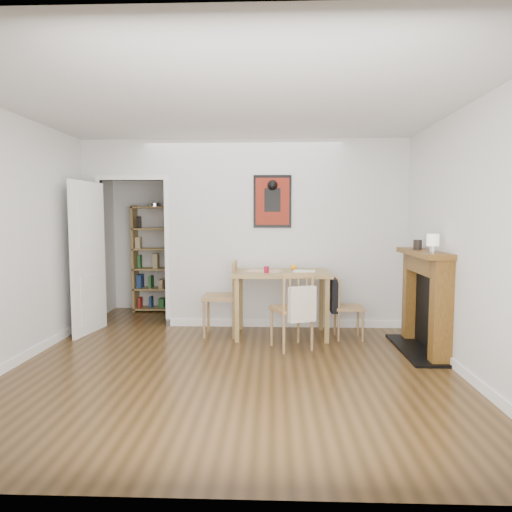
{
  "coord_description": "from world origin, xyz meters",
  "views": [
    {
      "loc": [
        0.4,
        -4.95,
        1.53
      ],
      "look_at": [
        0.2,
        0.6,
        1.06
      ],
      "focal_mm": 32.0,
      "sensor_mm": 36.0,
      "label": 1
    }
  ],
  "objects_px": {
    "bookshelf": "(156,259)",
    "fireplace": "(426,298)",
    "dining_table": "(281,279)",
    "ceramic_jar_b": "(417,244)",
    "red_glass": "(267,270)",
    "mantel_lamp": "(433,241)",
    "orange_fruit": "(294,267)",
    "chair_front": "(292,309)",
    "notebook": "(304,271)",
    "chair_right": "(347,307)",
    "ceramic_jar_a": "(418,245)",
    "chair_left": "(220,298)"
  },
  "relations": [
    {
      "from": "bookshelf",
      "to": "fireplace",
      "type": "bearing_deg",
      "value": -30.41
    },
    {
      "from": "dining_table",
      "to": "ceramic_jar_b",
      "type": "relative_size",
      "value": 12.54
    },
    {
      "from": "dining_table",
      "to": "red_glass",
      "type": "distance_m",
      "value": 0.28
    },
    {
      "from": "mantel_lamp",
      "to": "bookshelf",
      "type": "bearing_deg",
      "value": 145.21
    },
    {
      "from": "orange_fruit",
      "to": "fireplace",
      "type": "bearing_deg",
      "value": -27.73
    },
    {
      "from": "dining_table",
      "to": "chair_front",
      "type": "relative_size",
      "value": 1.35
    },
    {
      "from": "mantel_lamp",
      "to": "notebook",
      "type": "bearing_deg",
      "value": 143.3
    },
    {
      "from": "chair_right",
      "to": "mantel_lamp",
      "type": "distance_m",
      "value": 1.44
    },
    {
      "from": "fireplace",
      "to": "ceramic_jar_b",
      "type": "height_order",
      "value": "ceramic_jar_b"
    },
    {
      "from": "bookshelf",
      "to": "ceramic_jar_a",
      "type": "relative_size",
      "value": 15.08
    },
    {
      "from": "dining_table",
      "to": "orange_fruit",
      "type": "height_order",
      "value": "orange_fruit"
    },
    {
      "from": "dining_table",
      "to": "ceramic_jar_a",
      "type": "xyz_separation_m",
      "value": [
        1.57,
        -0.48,
        0.48
      ]
    },
    {
      "from": "fireplace",
      "to": "ceramic_jar_b",
      "type": "xyz_separation_m",
      "value": [
        -0.03,
        0.31,
        0.59
      ]
    },
    {
      "from": "notebook",
      "to": "mantel_lamp",
      "type": "bearing_deg",
      "value": -36.7
    },
    {
      "from": "orange_fruit",
      "to": "notebook",
      "type": "xyz_separation_m",
      "value": [
        0.13,
        -0.17,
        -0.03
      ]
    },
    {
      "from": "red_glass",
      "to": "ceramic_jar_a",
      "type": "bearing_deg",
      "value": -10.8
    },
    {
      "from": "orange_fruit",
      "to": "mantel_lamp",
      "type": "height_order",
      "value": "mantel_lamp"
    },
    {
      "from": "chair_right",
      "to": "fireplace",
      "type": "height_order",
      "value": "fireplace"
    },
    {
      "from": "chair_left",
      "to": "chair_front",
      "type": "height_order",
      "value": "chair_left"
    },
    {
      "from": "dining_table",
      "to": "chair_front",
      "type": "xyz_separation_m",
      "value": [
        0.12,
        -0.58,
        -0.27
      ]
    },
    {
      "from": "mantel_lamp",
      "to": "chair_right",
      "type": "bearing_deg",
      "value": 130.28
    },
    {
      "from": "bookshelf",
      "to": "ceramic_jar_b",
      "type": "relative_size",
      "value": 17.58
    },
    {
      "from": "ceramic_jar_a",
      "to": "bookshelf",
      "type": "bearing_deg",
      "value": 150.69
    },
    {
      "from": "chair_right",
      "to": "notebook",
      "type": "distance_m",
      "value": 0.71
    },
    {
      "from": "dining_table",
      "to": "mantel_lamp",
      "type": "bearing_deg",
      "value": -31.5
    },
    {
      "from": "ceramic_jar_a",
      "to": "ceramic_jar_b",
      "type": "distance_m",
      "value": 0.18
    },
    {
      "from": "chair_left",
      "to": "ceramic_jar_a",
      "type": "relative_size",
      "value": 8.53
    },
    {
      "from": "ceramic_jar_a",
      "to": "dining_table",
      "type": "bearing_deg",
      "value": 162.95
    },
    {
      "from": "chair_left",
      "to": "chair_front",
      "type": "xyz_separation_m",
      "value": [
        0.91,
        -0.6,
        -0.02
      ]
    },
    {
      "from": "red_glass",
      "to": "mantel_lamp",
      "type": "xyz_separation_m",
      "value": [
        1.76,
        -0.82,
        0.4
      ]
    },
    {
      "from": "chair_right",
      "to": "fireplace",
      "type": "xyz_separation_m",
      "value": [
        0.8,
        -0.52,
        0.21
      ]
    },
    {
      "from": "notebook",
      "to": "mantel_lamp",
      "type": "relative_size",
      "value": 1.37
    },
    {
      "from": "chair_left",
      "to": "dining_table",
      "type": "bearing_deg",
      "value": -1.7
    },
    {
      "from": "dining_table",
      "to": "orange_fruit",
      "type": "distance_m",
      "value": 0.27
    },
    {
      "from": "dining_table",
      "to": "fireplace",
      "type": "height_order",
      "value": "fireplace"
    },
    {
      "from": "dining_table",
      "to": "orange_fruit",
      "type": "xyz_separation_m",
      "value": [
        0.16,
        0.16,
        0.14
      ]
    },
    {
      "from": "chair_left",
      "to": "mantel_lamp",
      "type": "height_order",
      "value": "mantel_lamp"
    },
    {
      "from": "dining_table",
      "to": "red_glass",
      "type": "bearing_deg",
      "value": -142.45
    },
    {
      "from": "mantel_lamp",
      "to": "dining_table",
      "type": "bearing_deg",
      "value": 148.5
    },
    {
      "from": "chair_front",
      "to": "notebook",
      "type": "relative_size",
      "value": 3.35
    },
    {
      "from": "red_glass",
      "to": "mantel_lamp",
      "type": "height_order",
      "value": "mantel_lamp"
    },
    {
      "from": "orange_fruit",
      "to": "ceramic_jar_b",
      "type": "xyz_separation_m",
      "value": [
        1.45,
        -0.47,
        0.33
      ]
    },
    {
      "from": "red_glass",
      "to": "notebook",
      "type": "xyz_separation_m",
      "value": [
        0.48,
        0.14,
        -0.03
      ]
    },
    {
      "from": "dining_table",
      "to": "bookshelf",
      "type": "bearing_deg",
      "value": 142.81
    },
    {
      "from": "dining_table",
      "to": "notebook",
      "type": "height_order",
      "value": "notebook"
    },
    {
      "from": "chair_front",
      "to": "chair_right",
      "type": "bearing_deg",
      "value": 34.0
    },
    {
      "from": "notebook",
      "to": "ceramic_jar_b",
      "type": "relative_size",
      "value": 2.78
    },
    {
      "from": "chair_front",
      "to": "bookshelf",
      "type": "distance_m",
      "value": 3.03
    },
    {
      "from": "chair_front",
      "to": "orange_fruit",
      "type": "xyz_separation_m",
      "value": [
        0.05,
        0.74,
        0.41
      ]
    },
    {
      "from": "red_glass",
      "to": "ceramic_jar_a",
      "type": "distance_m",
      "value": 1.82
    }
  ]
}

